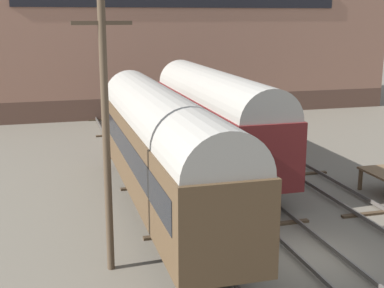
# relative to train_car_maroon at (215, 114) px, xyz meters

# --- Properties ---
(ground_plane) EXTENTS (200.00, 200.00, 0.00)m
(ground_plane) POSITION_rel_train_car_maroon_xyz_m (0.00, -11.35, -3.03)
(ground_plane) COLOR #60594C
(track_left) EXTENTS (2.60, 60.00, 0.26)m
(track_left) POSITION_rel_train_car_maroon_xyz_m (-4.16, -11.35, -2.89)
(track_left) COLOR #4C4742
(track_left) RESTS_ON ground
(track_middle) EXTENTS (2.60, 60.00, 0.26)m
(track_middle) POSITION_rel_train_car_maroon_xyz_m (0.00, -11.35, -2.89)
(track_middle) COLOR #4C4742
(track_middle) RESTS_ON ground
(train_car_maroon) EXTENTS (2.99, 15.17, 5.33)m
(train_car_maroon) POSITION_rel_train_car_maroon_xyz_m (0.00, 0.00, 0.00)
(train_car_maroon) COLOR black
(train_car_maroon) RESTS_ON ground
(train_car_brown) EXTENTS (2.88, 16.75, 5.25)m
(train_car_brown) POSITION_rel_train_car_maroon_xyz_m (-4.16, -5.89, -0.03)
(train_car_brown) COLOR black
(train_car_brown) RESTS_ON ground
(utility_pole) EXTENTS (1.80, 0.24, 8.99)m
(utility_pole) POSITION_rel_train_car_maroon_xyz_m (-6.90, -10.36, 1.63)
(utility_pole) COLOR #473828
(utility_pole) RESTS_ON ground
(warehouse_building) EXTENTS (37.43, 11.90, 16.98)m
(warehouse_building) POSITION_rel_train_car_maroon_xyz_m (2.35, 21.55, 5.46)
(warehouse_building) COLOR brown
(warehouse_building) RESTS_ON ground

